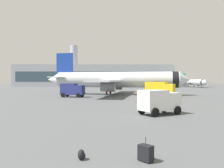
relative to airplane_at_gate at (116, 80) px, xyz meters
The scene contains 12 objects.
airplane_at_gate is the anchor object (origin of this frame).
airplane_taxiing 69.95m from the airplane_at_gate, 54.07° to the left, with size 22.14×24.46×7.19m.
service_truck 12.54m from the airplane_at_gate, 140.29° to the right, with size 5.18×3.46×2.90m.
fuel_truck 12.02m from the airplane_at_gate, 39.64° to the right, with size 6.40×5.07×3.20m.
cargo_van 32.88m from the airplane_at_gate, 84.65° to the right, with size 4.82×3.96×2.60m.
safety_cone_near 14.68m from the airplane_at_gate, ahead, with size 0.44×0.44×0.83m.
safety_cone_mid 7.18m from the airplane_at_gate, 33.52° to the left, with size 0.44×0.44×0.78m.
safety_cone_far 6.97m from the airplane_at_gate, 104.06° to the left, with size 0.44×0.44×0.62m.
safety_cone_outer 12.79m from the airplane_at_gate, 31.74° to the right, with size 0.44×0.44×0.63m.
rolling_suitcase 46.58m from the airplane_at_gate, 91.03° to the right, with size 0.73×0.74×1.10m.
traveller_backpack 46.44m from the airplane_at_gate, 94.61° to the right, with size 0.36×0.40×0.48m.
terminal_building 82.00m from the airplane_at_gate, 96.16° to the left, with size 89.55×23.77×24.16m.
Camera 1 is at (0.05, -4.89, 3.65)m, focal length 36.91 mm.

